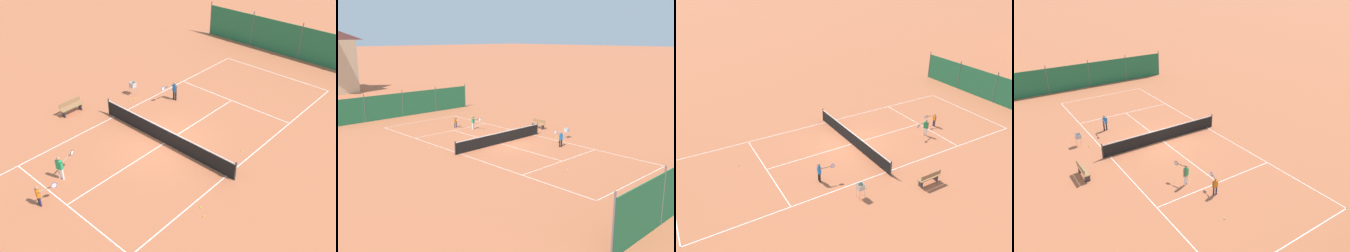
% 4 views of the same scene
% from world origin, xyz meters
% --- Properties ---
extents(ground_plane, '(600.00, 600.00, 0.00)m').
position_xyz_m(ground_plane, '(0.00, 0.00, 0.00)').
color(ground_plane, '#B7603D').
extents(court_line_markings, '(8.25, 23.85, 0.01)m').
position_xyz_m(court_line_markings, '(0.00, 0.00, 0.00)').
color(court_line_markings, white).
rests_on(court_line_markings, ground).
extents(tennis_net, '(9.18, 0.08, 1.06)m').
position_xyz_m(tennis_net, '(0.00, 0.00, 0.50)').
color(tennis_net, '#2D2D2D').
rests_on(tennis_net, ground).
extents(windscreen_fence_near, '(17.28, 0.08, 2.90)m').
position_xyz_m(windscreen_fence_near, '(-0.00, -15.50, 1.31)').
color(windscreen_fence_near, '#236B42').
rests_on(windscreen_fence_near, ground).
extents(player_far_service, '(0.42, 1.11, 1.31)m').
position_xyz_m(player_far_service, '(1.66, 5.45, 0.76)').
color(player_far_service, white).
rests_on(player_far_service, ground).
extents(player_near_baseline, '(0.49, 0.91, 1.09)m').
position_xyz_m(player_near_baseline, '(0.85, 7.13, 0.64)').
color(player_near_baseline, '#23284C').
rests_on(player_near_baseline, ground).
extents(player_far_baseline, '(0.53, 1.02, 1.26)m').
position_xyz_m(player_far_baseline, '(2.81, -3.98, 0.73)').
color(player_far_baseline, black).
rests_on(player_far_baseline, ground).
extents(tennis_ball_by_net_left, '(0.07, 0.07, 0.07)m').
position_xyz_m(tennis_ball_by_net_left, '(4.80, -1.98, 0.03)').
color(tennis_ball_by_net_left, '#CCE033').
rests_on(tennis_ball_by_net_left, ground).
extents(tennis_ball_mid_court, '(0.07, 0.07, 0.07)m').
position_xyz_m(tennis_ball_mid_court, '(-4.51, 2.55, 0.03)').
color(tennis_ball_mid_court, '#CCE033').
rests_on(tennis_ball_mid_court, ground).
extents(tennis_ball_far_corner, '(0.07, 0.07, 0.07)m').
position_xyz_m(tennis_ball_far_corner, '(-1.28, -7.81, 0.03)').
color(tennis_ball_far_corner, '#CCE033').
rests_on(tennis_ball_far_corner, ground).
extents(tennis_ball_alley_left, '(0.07, 0.07, 0.07)m').
position_xyz_m(tennis_ball_alley_left, '(1.74, 9.03, 0.03)').
color(tennis_ball_alley_left, '#CCE033').
rests_on(tennis_ball_alley_left, ground).
extents(tennis_ball_by_net_right, '(0.07, 0.07, 0.07)m').
position_xyz_m(tennis_ball_by_net_right, '(-3.53, -2.20, 0.03)').
color(tennis_ball_by_net_right, '#CCE033').
rests_on(tennis_ball_by_net_right, ground).
extents(tennis_ball_alley_right, '(0.07, 0.07, 0.07)m').
position_xyz_m(tennis_ball_alley_right, '(-4.94, 2.88, 0.03)').
color(tennis_ball_alley_right, '#CCE033').
rests_on(tennis_ball_alley_right, ground).
extents(tennis_ball_near_corner, '(0.07, 0.07, 0.07)m').
position_xyz_m(tennis_ball_near_corner, '(4.75, -2.26, 0.03)').
color(tennis_ball_near_corner, '#CCE033').
rests_on(tennis_ball_near_corner, ground).
extents(ball_hopper, '(0.36, 0.36, 0.89)m').
position_xyz_m(ball_hopper, '(5.30, -2.69, 0.66)').
color(ball_hopper, '#B7B7BC').
rests_on(ball_hopper, ground).
extents(courtside_bench, '(0.36, 1.50, 0.84)m').
position_xyz_m(courtside_bench, '(6.34, 1.46, 0.45)').
color(courtside_bench, olive).
rests_on(courtside_bench, ground).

